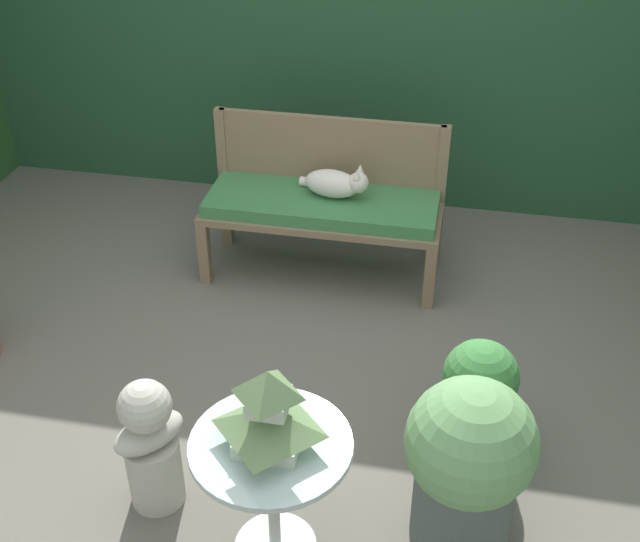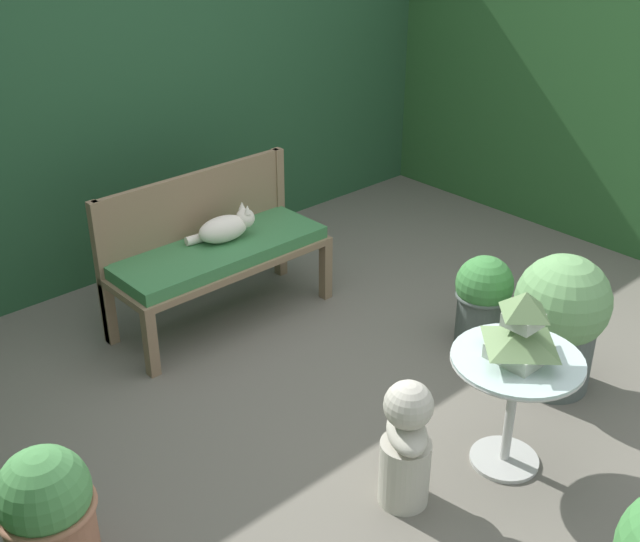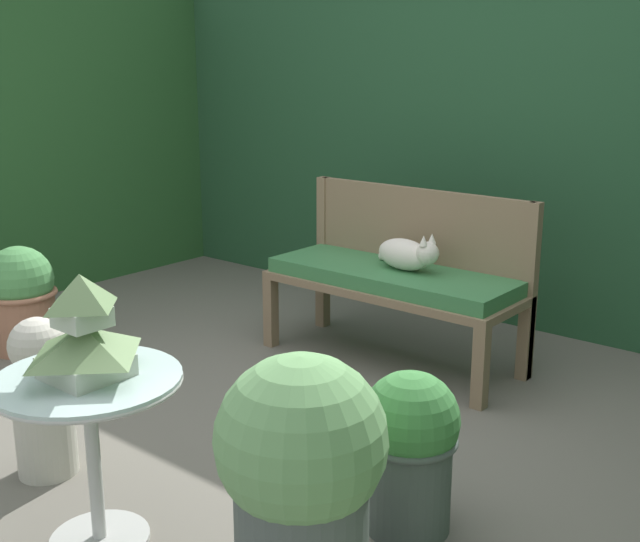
{
  "view_description": "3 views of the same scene",
  "coord_description": "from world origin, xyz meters",
  "px_view_note": "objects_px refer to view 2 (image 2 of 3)",
  "views": [
    {
      "loc": [
        0.66,
        -2.64,
        2.6
      ],
      "look_at": [
        0.08,
        0.32,
        0.58
      ],
      "focal_mm": 45.0,
      "sensor_mm": 36.0,
      "label": 1
    },
    {
      "loc": [
        -2.45,
        -2.29,
        2.49
      ],
      "look_at": [
        0.01,
        0.4,
        0.59
      ],
      "focal_mm": 45.0,
      "sensor_mm": 36.0,
      "label": 2
    },
    {
      "loc": [
        2.1,
        -2.04,
        1.5
      ],
      "look_at": [
        -0.02,
        0.53,
        0.62
      ],
      "focal_mm": 45.0,
      "sensor_mm": 36.0,
      "label": 3
    }
  ],
  "objects_px": {
    "patio_table": "(515,382)",
    "pagoda_birdhouse": "(522,331)",
    "cat": "(226,227)",
    "garden_bust": "(406,444)",
    "potted_plant_table_far": "(560,319)",
    "potted_plant_path_edge": "(48,512)",
    "potted_plant_table_near": "(483,299)",
    "garden_bench": "(221,257)"
  },
  "relations": [
    {
      "from": "cat",
      "to": "potted_plant_path_edge",
      "type": "bearing_deg",
      "value": -138.73
    },
    {
      "from": "garden_bust",
      "to": "potted_plant_path_edge",
      "type": "bearing_deg",
      "value": 99.58
    },
    {
      "from": "pagoda_birdhouse",
      "to": "garden_bust",
      "type": "distance_m",
      "value": 0.68
    },
    {
      "from": "garden_bust",
      "to": "cat",
      "type": "bearing_deg",
      "value": 24.29
    },
    {
      "from": "garden_bench",
      "to": "potted_plant_table_far",
      "type": "bearing_deg",
      "value": -62.83
    },
    {
      "from": "potted_plant_table_far",
      "to": "patio_table",
      "type": "bearing_deg",
      "value": -163.41
    },
    {
      "from": "potted_plant_path_edge",
      "to": "garden_bust",
      "type": "bearing_deg",
      "value": -27.5
    },
    {
      "from": "cat",
      "to": "potted_plant_table_near",
      "type": "bearing_deg",
      "value": -48.36
    },
    {
      "from": "garden_bust",
      "to": "potted_plant_table_far",
      "type": "relative_size",
      "value": 0.82
    },
    {
      "from": "garden_bench",
      "to": "potted_plant_path_edge",
      "type": "bearing_deg",
      "value": -145.8
    },
    {
      "from": "potted_plant_path_edge",
      "to": "patio_table",
      "type": "bearing_deg",
      "value": -24.27
    },
    {
      "from": "cat",
      "to": "patio_table",
      "type": "xyz_separation_m",
      "value": [
        0.12,
        -1.93,
        -0.13
      ]
    },
    {
      "from": "patio_table",
      "to": "pagoda_birdhouse",
      "type": "relative_size",
      "value": 1.79
    },
    {
      "from": "cat",
      "to": "potted_plant_table_far",
      "type": "xyz_separation_m",
      "value": [
        0.8,
        -1.73,
        -0.17
      ]
    },
    {
      "from": "cat",
      "to": "patio_table",
      "type": "bearing_deg",
      "value": -78.85
    },
    {
      "from": "garden_bench",
      "to": "pagoda_birdhouse",
      "type": "xyz_separation_m",
      "value": [
        0.19,
        -1.91,
        0.29
      ]
    },
    {
      "from": "cat",
      "to": "patio_table",
      "type": "distance_m",
      "value": 1.94
    },
    {
      "from": "potted_plant_path_edge",
      "to": "potted_plant_table_near",
      "type": "xyz_separation_m",
      "value": [
        2.52,
        -0.11,
        0.01
      ]
    },
    {
      "from": "garden_bust",
      "to": "potted_plant_table_near",
      "type": "bearing_deg",
      "value": -29.02
    },
    {
      "from": "pagoda_birdhouse",
      "to": "potted_plant_path_edge",
      "type": "height_order",
      "value": "pagoda_birdhouse"
    },
    {
      "from": "garden_bench",
      "to": "potted_plant_path_edge",
      "type": "relative_size",
      "value": 2.35
    },
    {
      "from": "garden_bust",
      "to": "potted_plant_table_far",
      "type": "xyz_separation_m",
      "value": [
        1.21,
        0.05,
        0.1
      ]
    },
    {
      "from": "cat",
      "to": "potted_plant_path_edge",
      "type": "relative_size",
      "value": 0.72
    },
    {
      "from": "cat",
      "to": "potted_plant_table_near",
      "type": "xyz_separation_m",
      "value": [
        0.84,
        -1.23,
        -0.28
      ]
    },
    {
      "from": "cat",
      "to": "potted_plant_path_edge",
      "type": "xyz_separation_m",
      "value": [
        -1.68,
        -1.12,
        -0.29
      ]
    },
    {
      "from": "patio_table",
      "to": "potted_plant_path_edge",
      "type": "height_order",
      "value": "patio_table"
    },
    {
      "from": "garden_bench",
      "to": "potted_plant_table_near",
      "type": "relative_size",
      "value": 2.41
    },
    {
      "from": "potted_plant_path_edge",
      "to": "potted_plant_table_near",
      "type": "relative_size",
      "value": 1.02
    },
    {
      "from": "patio_table",
      "to": "potted_plant_path_edge",
      "type": "xyz_separation_m",
      "value": [
        -1.8,
        0.81,
        -0.16
      ]
    },
    {
      "from": "potted_plant_table_far",
      "to": "potted_plant_path_edge",
      "type": "bearing_deg",
      "value": 166.23
    },
    {
      "from": "garden_bust",
      "to": "garden_bench",
      "type": "bearing_deg",
      "value": 26.26
    },
    {
      "from": "pagoda_birdhouse",
      "to": "potted_plant_table_far",
      "type": "distance_m",
      "value": 0.78
    },
    {
      "from": "pagoda_birdhouse",
      "to": "potted_plant_table_far",
      "type": "bearing_deg",
      "value": 16.59
    },
    {
      "from": "garden_bench",
      "to": "potted_plant_table_near",
      "type": "bearing_deg",
      "value": -53.13
    },
    {
      "from": "patio_table",
      "to": "garden_bust",
      "type": "height_order",
      "value": "garden_bust"
    },
    {
      "from": "patio_table",
      "to": "garden_bust",
      "type": "distance_m",
      "value": 0.57
    },
    {
      "from": "patio_table",
      "to": "pagoda_birdhouse",
      "type": "bearing_deg",
      "value": 0.0
    },
    {
      "from": "potted_plant_path_edge",
      "to": "potted_plant_table_far",
      "type": "distance_m",
      "value": 2.56
    },
    {
      "from": "garden_bust",
      "to": "potted_plant_path_edge",
      "type": "relative_size",
      "value": 1.09
    },
    {
      "from": "garden_bench",
      "to": "cat",
      "type": "height_order",
      "value": "cat"
    },
    {
      "from": "garden_bust",
      "to": "potted_plant_table_far",
      "type": "bearing_deg",
      "value": -50.35
    },
    {
      "from": "cat",
      "to": "garden_bust",
      "type": "bearing_deg",
      "value": -95.25
    }
  ]
}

